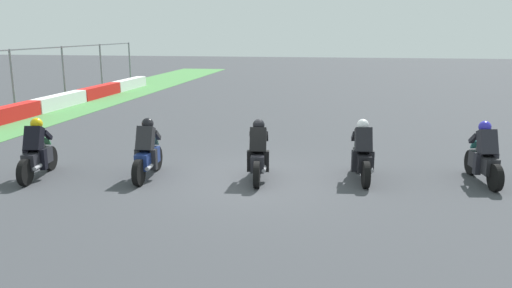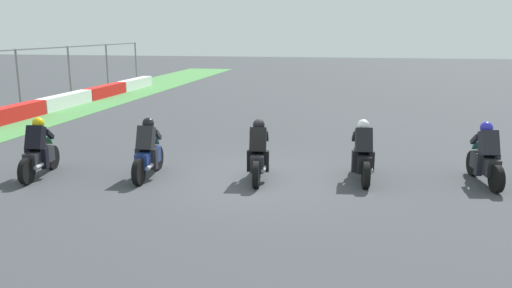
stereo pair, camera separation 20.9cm
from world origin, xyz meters
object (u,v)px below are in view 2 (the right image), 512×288
(rider_lane_d, at_px, (148,153))
(rider_lane_e, at_px, (39,153))
(rider_lane_c, at_px, (258,155))
(rider_lane_b, at_px, (363,156))
(rider_lane_a, at_px, (486,159))

(rider_lane_d, distance_m, rider_lane_e, 2.78)
(rider_lane_c, height_order, rider_lane_e, same)
(rider_lane_c, distance_m, rider_lane_d, 2.80)
(rider_lane_b, height_order, rider_lane_c, same)
(rider_lane_a, relative_size, rider_lane_d, 1.00)
(rider_lane_d, bearing_deg, rider_lane_c, -86.82)
(rider_lane_b, bearing_deg, rider_lane_d, 91.63)
(rider_lane_d, bearing_deg, rider_lane_e, 96.40)
(rider_lane_a, height_order, rider_lane_e, same)
(rider_lane_a, relative_size, rider_lane_c, 1.00)
(rider_lane_e, bearing_deg, rider_lane_b, -89.62)
(rider_lane_a, bearing_deg, rider_lane_d, 88.35)
(rider_lane_a, relative_size, rider_lane_b, 1.00)
(rider_lane_c, height_order, rider_lane_d, same)
(rider_lane_d, xyz_separation_m, rider_lane_e, (-0.46, 2.74, 0.00))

